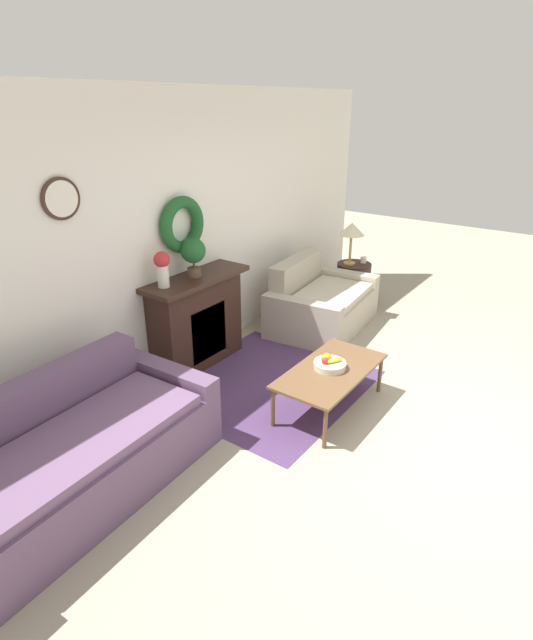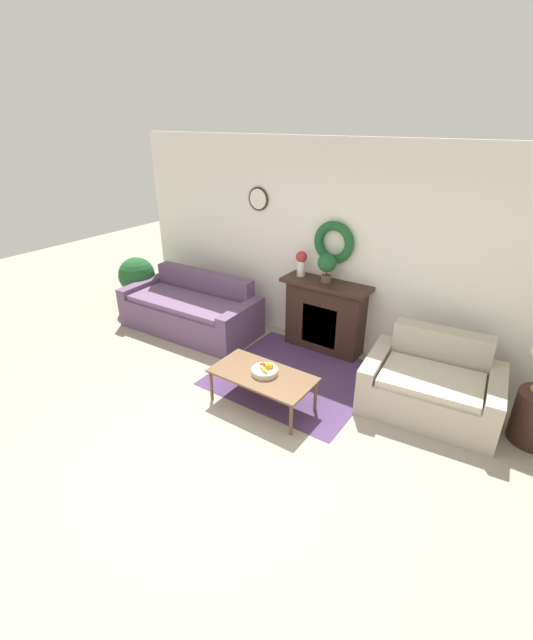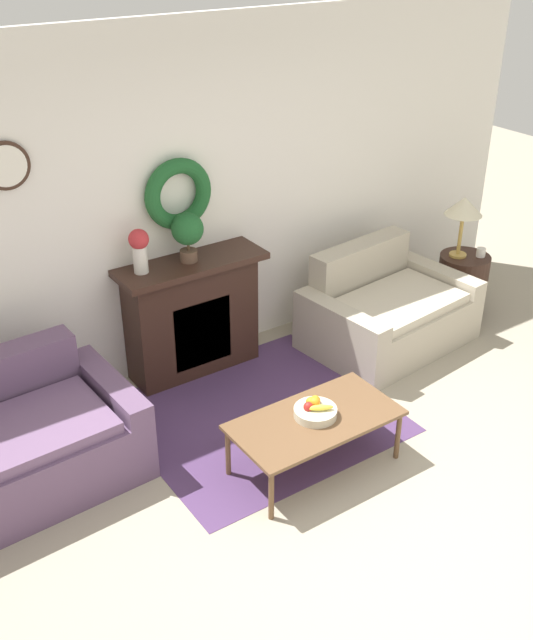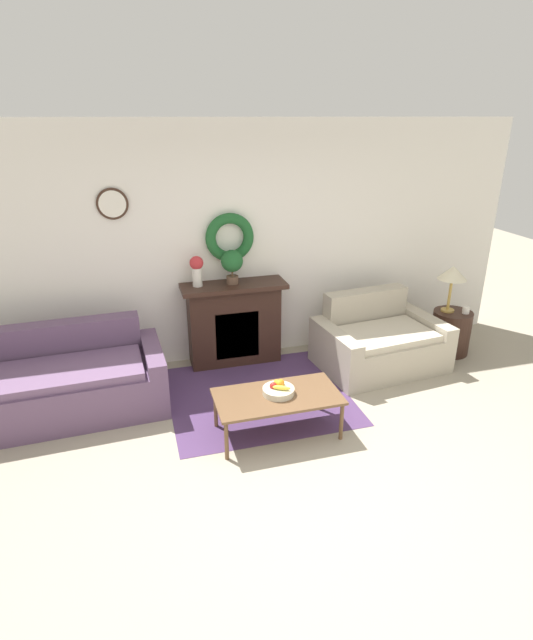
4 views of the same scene
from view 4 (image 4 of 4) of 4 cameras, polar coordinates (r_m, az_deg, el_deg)
name	(u,v)px [view 4 (image 4 of 4)]	position (r m, az deg, el deg)	size (l,w,h in m)	color
ground_plane	(321,502)	(4.05, 6.30, -19.93)	(16.00, 16.00, 0.00)	#9E937F
floor_rug	(258,395)	(5.28, -0.98, -8.57)	(1.83, 1.68, 0.01)	#4C335B
wall_back	(238,245)	(5.73, -3.25, 8.58)	(6.80, 0.18, 2.70)	white
fireplace	(234,323)	(5.78, -3.72, -0.29)	(1.18, 0.41, 0.97)	#331E16
couch_left	(57,384)	(5.29, -22.87, -6.76)	(2.08, 1.03, 0.81)	#604766
loveseat_right	(379,342)	(5.91, 12.68, -2.47)	(1.47, 1.09, 0.81)	#B2A893
coffee_table	(277,398)	(4.53, 1.26, -8.96)	(1.13, 0.58, 0.39)	brown
fruit_bowl	(278,389)	(4.52, 1.37, -7.93)	(0.29, 0.29, 0.12)	beige
side_table_by_loveseat	(451,332)	(6.48, 20.30, -1.31)	(0.46, 0.46, 0.53)	#331E16
table_lamp	(453,274)	(6.25, 20.51, 4.92)	(0.33, 0.33, 0.56)	#B28E42
mug	(466,310)	(6.37, 21.83, 1.05)	(0.08, 0.08, 0.08)	silver
vase_on_mantel_left	(197,269)	(5.50, -7.97, 5.82)	(0.15, 0.15, 0.34)	silver
potted_plant_on_mantel	(232,263)	(5.53, -3.97, 6.54)	(0.25, 0.25, 0.38)	brown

